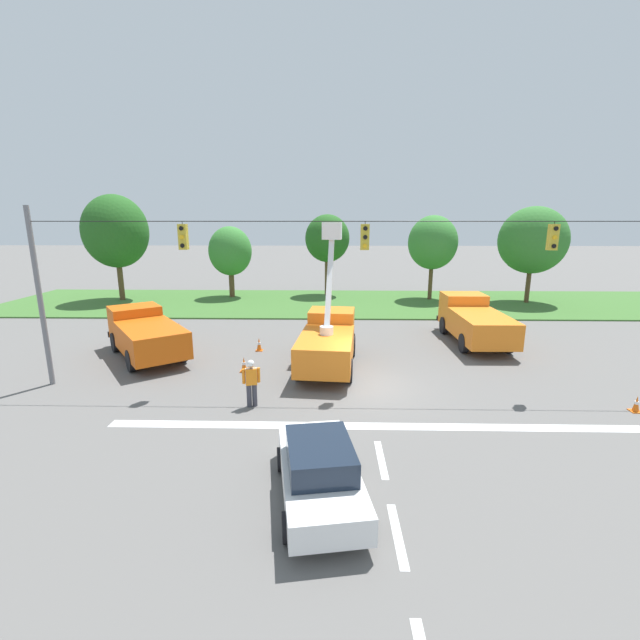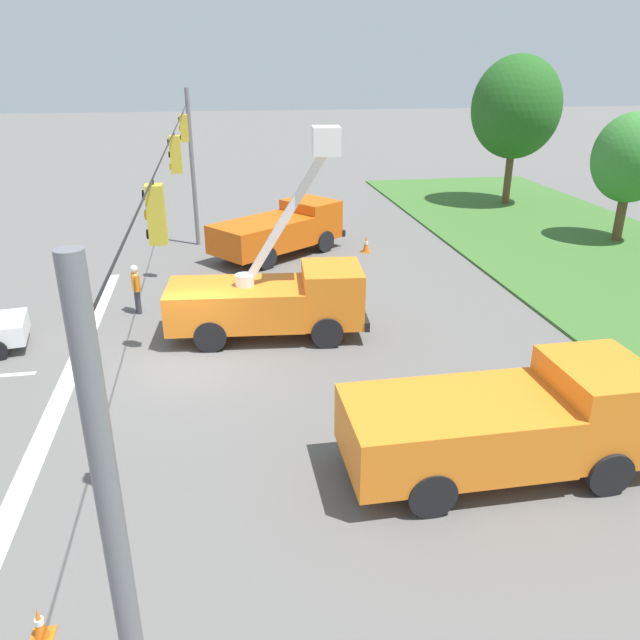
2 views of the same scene
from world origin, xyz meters
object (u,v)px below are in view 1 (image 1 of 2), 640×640
Objects in this scene: tree_east at (433,243)px; utility_truck_support_far at (145,333)px; traffic_cone_foreground_right at (636,404)px; traffic_cone_mid_left at (179,329)px; tree_far_east at (533,240)px; road_worker at (251,380)px; utility_truck_support_near at (474,320)px; tree_west at (230,251)px; tree_far_west at (116,232)px; tree_centre at (327,239)px; traffic_cone_mid_right at (259,344)px; traffic_cone_foreground_left at (244,365)px; utility_truck_bucket_lift at (328,338)px; sedan_white at (319,470)px.

tree_east is 23.98m from utility_truck_support_far.
traffic_cone_mid_left is at bearing 153.38° from traffic_cone_foreground_right.
tree_far_east is 4.37× the size of road_worker.
utility_truck_support_near reaches higher than road_worker.
tree_west is 0.92× the size of utility_truck_support_near.
road_worker is (-18.93, -20.32, -4.09)m from tree_far_east.
tree_east reaches higher than utility_truck_support_far.
traffic_cone_mid_left is at bearing -51.75° from tree_far_west.
traffic_cone_mid_left is (-16.87, 0.96, -0.84)m from utility_truck_support_near.
traffic_cone_foreground_right is at bearing -64.94° from tree_centre.
tree_far_west is 20.32m from traffic_cone_mid_right.
utility_truck_support_near reaches higher than traffic_cone_foreground_left.
tree_east is at bearing 63.28° from utility_truck_bucket_lift.
tree_far_east is at bearing -11.47° from tree_centre.
tree_far_east reaches higher than traffic_cone_foreground_left.
utility_truck_support_near is (8.23, -14.84, -3.83)m from tree_centre.
utility_truck_support_far is 1.46× the size of sedan_white.
tree_east is 19.37m from utility_truck_bucket_lift.
sedan_white is (-16.35, -25.61, -4.30)m from tree_far_east.
traffic_cone_foreground_right is (13.72, -0.15, -0.72)m from road_worker.
tree_far_west is 4.91× the size of road_worker.
utility_truck_bucket_lift is at bearing -30.38° from traffic_cone_mid_left.
tree_centre is at bearing 8.48° from tree_west.
road_worker is at bearing -42.53° from utility_truck_support_far.
sedan_white is (-0.01, -28.93, -4.27)m from tree_centre.
tree_far_west is at bearing -169.26° from tree_west.
tree_far_west is 14.76× the size of traffic_cone_foreground_right.
utility_truck_bucket_lift is at bearing 58.88° from road_worker.
tree_west reaches higher than sedan_white.
tree_far_east is 21.66m from traffic_cone_foreground_right.
road_worker is at bearing -75.63° from tree_west.
tree_west reaches higher than traffic_cone_mid_right.
tree_far_west is 9.25m from tree_west.
traffic_cone_mid_left is (-24.98, -10.57, -4.70)m from tree_far_east.
utility_truck_support_far is at bearing -138.17° from tree_east.
traffic_cone_mid_right is at bearing 86.90° from traffic_cone_foreground_left.
utility_truck_support_far is at bearing -170.12° from utility_truck_support_near.
tree_centre is at bearing 166.96° from tree_east.
tree_centre reaches higher than utility_truck_support_far.
tree_west is at bearing 104.15° from traffic_cone_foreground_left.
road_worker is at bearing -140.93° from utility_truck_support_near.
tree_centre is 16.67m from tree_far_east.
tree_centre reaches higher than utility_truck_support_near.
traffic_cone_foreground_left is (-3.78, -0.93, -1.02)m from utility_truck_bucket_lift.
utility_truck_support_far is at bearing 137.47° from road_worker.
utility_truck_support_near is 9.60× the size of traffic_cone_mid_right.
traffic_cone_foreground_left is at bearing 165.52° from traffic_cone_foreground_right.
tree_far_west reaches higher than utility_truck_support_near.
road_worker is (-2.77, -4.58, -0.35)m from utility_truck_bucket_lift.
tree_far_west is at bearing 123.58° from sedan_white.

